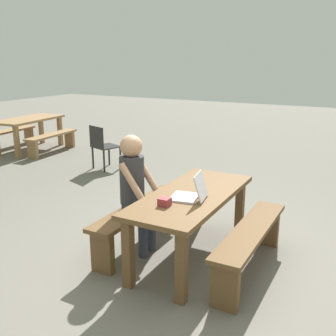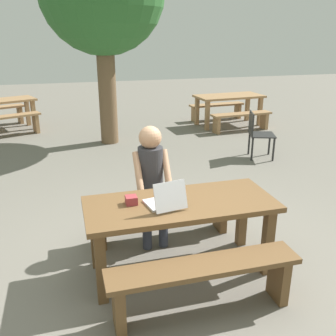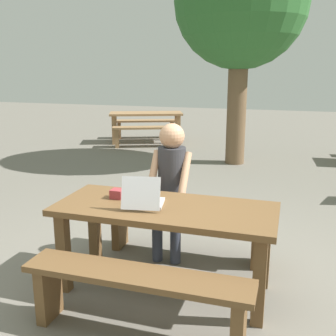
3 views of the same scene
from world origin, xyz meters
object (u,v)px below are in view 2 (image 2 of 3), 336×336
at_px(small_pouch, 131,200).
at_px(picnic_table_front, 180,213).
at_px(plastic_chair, 258,133).
at_px(person_seated, 152,176).
at_px(picnic_table_rear, 229,100).
at_px(laptop, 166,200).

bearing_deg(small_pouch, picnic_table_front, -9.56).
xyz_separation_m(small_pouch, plastic_chair, (2.85, 2.91, -0.31)).
bearing_deg(picnic_table_front, person_seated, 102.55).
xyz_separation_m(picnic_table_front, small_pouch, (-0.45, 0.08, 0.15)).
bearing_deg(picnic_table_rear, laptop, -123.69).
xyz_separation_m(picnic_table_front, laptop, (-0.16, -0.06, 0.18)).
height_order(small_pouch, plastic_chair, plastic_chair).
relative_size(laptop, picnic_table_rear, 0.23).
bearing_deg(laptop, picnic_table_front, -168.24).
distance_m(laptop, plastic_chair, 3.99).
bearing_deg(picnic_table_rear, small_pouch, -126.54).
bearing_deg(picnic_table_rear, person_seated, -126.69).
height_order(laptop, small_pouch, laptop).
bearing_deg(plastic_chair, laptop, 158.39).
distance_m(small_pouch, plastic_chair, 4.08).
xyz_separation_m(small_pouch, picnic_table_rear, (3.40, 5.43, -0.15)).
xyz_separation_m(picnic_table_front, person_seated, (-0.13, 0.60, 0.16)).
bearing_deg(person_seated, laptop, -92.28).
height_order(small_pouch, person_seated, person_seated).
xyz_separation_m(person_seated, picnic_table_rear, (3.09, 4.90, -0.15)).
height_order(person_seated, plastic_chair, person_seated).
bearing_deg(plastic_chair, small_pouch, 154.05).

